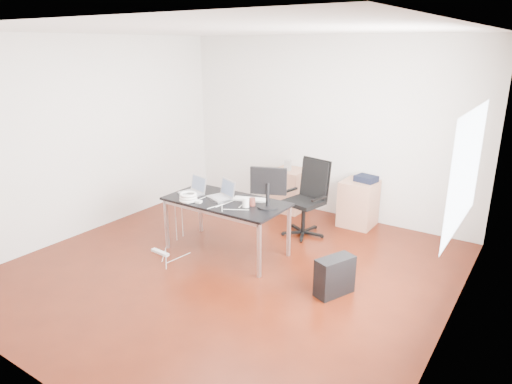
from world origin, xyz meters
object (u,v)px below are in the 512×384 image
Objects in this scene: office_chair at (308,194)px; filing_cabinet_right at (358,203)px; desk at (226,204)px; pc_tower at (335,276)px; filing_cabinet_left at (289,190)px.

office_chair reaches higher than filing_cabinet_right.
filing_cabinet_right is (1.09, 1.88, -0.33)m from desk.
filing_cabinet_right is (0.50, 0.71, -0.26)m from office_chair.
office_chair is 1.78m from pc_tower.
desk is 1.92m from filing_cabinet_left.
pc_tower is at bearing -6.90° from desk.
office_chair is at bearing -45.09° from filing_cabinet_left.
office_chair reaches higher than desk.
filing_cabinet_left is (-0.12, 1.88, -0.33)m from desk.
desk is 1.73m from pc_tower.
desk is 2.29× the size of filing_cabinet_left.
filing_cabinet_left is at bearing 153.24° from pc_tower.
office_chair is 0.91m from filing_cabinet_right.
desk is at bearing -105.02° from office_chair.
office_chair is at bearing 63.30° from desk.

